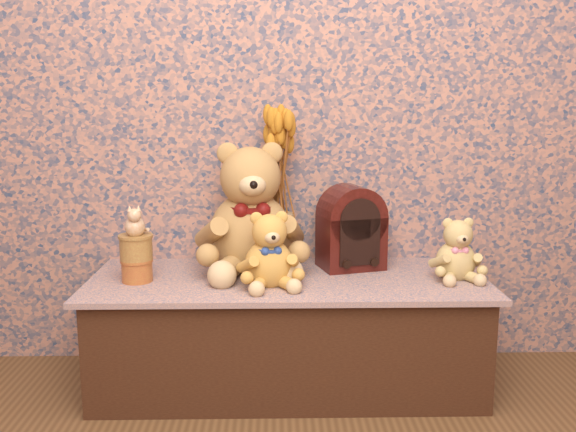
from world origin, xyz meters
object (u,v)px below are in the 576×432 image
Objects in this scene: cat_figurine at (135,220)px; teddy_medium at (269,246)px; cathedral_radio at (351,227)px; biscuit_tin_lower at (137,271)px; teddy_large at (250,202)px; ceramic_vase at (278,240)px; teddy_small at (456,246)px.

teddy_medium is at bearing -17.37° from cat_figurine.
cathedral_radio is at bearing 0.72° from cat_figurine.
teddy_medium is 2.46× the size of cat_figurine.
cat_figurine is (0.00, 0.00, 0.19)m from biscuit_tin_lower.
teddy_large is at bearing 21.40° from biscuit_tin_lower.
ceramic_vase is 0.56m from cat_figurine.
teddy_small is 1.16m from biscuit_tin_lower.
teddy_large is 0.40m from cathedral_radio.
cathedral_radio is 0.29m from ceramic_vase.
cathedral_radio is 0.82m from biscuit_tin_lower.
teddy_small is at bearing -5.66° from teddy_medium.
biscuit_tin_lower is (-0.79, -0.17, -0.12)m from cathedral_radio.
teddy_large is 2.50× the size of ceramic_vase.
cathedral_radio is 2.81× the size of cat_figurine.
ceramic_vase is 0.55m from biscuit_tin_lower.
cat_figurine is at bearing 177.32° from teddy_small.
teddy_large reaches higher than teddy_small.
ceramic_vase is at bearing 160.32° from teddy_small.
teddy_small is 0.40m from cathedral_radio.
teddy_medium is 1.35× the size of ceramic_vase.
teddy_large is 4.81× the size of biscuit_tin_lower.
teddy_small is 2.11× the size of cat_figurine.
teddy_medium reaches higher than ceramic_vase.
cat_figurine is (-0.48, 0.05, 0.08)m from teddy_medium.
teddy_large is 4.57× the size of cat_figurine.
teddy_large is 1.62× the size of cathedral_radio.
teddy_small is 2.22× the size of biscuit_tin_lower.
teddy_large reaches higher than teddy_medium.
teddy_large is 1.85× the size of teddy_medium.
teddy_large reaches higher than biscuit_tin_lower.
teddy_medium is 0.69m from teddy_small.
ceramic_vase is 1.92× the size of biscuit_tin_lower.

